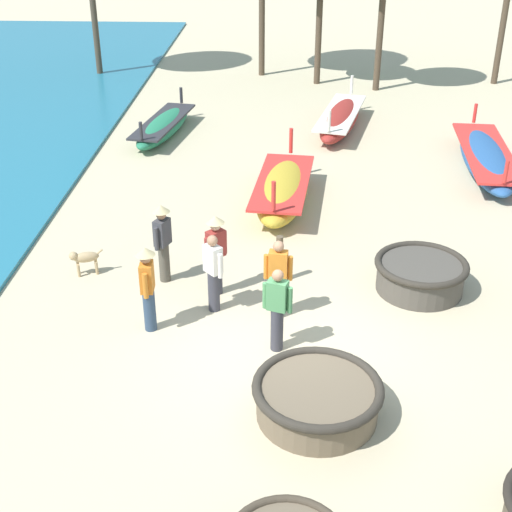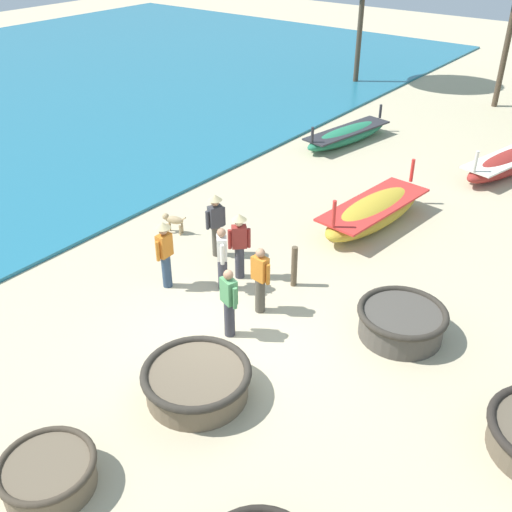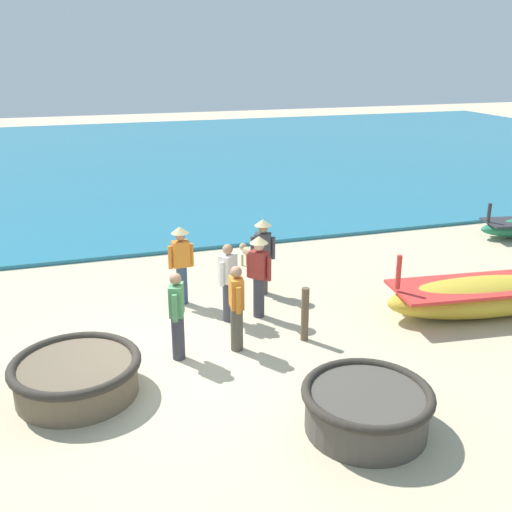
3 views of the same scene
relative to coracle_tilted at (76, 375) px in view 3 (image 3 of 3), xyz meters
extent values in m
plane|color=#C6B793|center=(-0.56, 1.63, -0.33)|extent=(80.00, 80.00, 0.00)
cube|color=teal|center=(-20.14, 5.63, -0.28)|extent=(28.00, 52.00, 0.10)
cylinder|color=brown|center=(0.00, 0.00, -0.06)|extent=(1.85, 1.85, 0.53)
torus|color=#332D26|center=(0.00, 0.00, 0.20)|extent=(1.99, 1.99, 0.15)
cylinder|color=#4C473F|center=(2.15, 3.81, -0.04)|extent=(1.70, 1.70, 0.58)
torus|color=#332D26|center=(2.15, 3.81, 0.25)|extent=(1.84, 1.84, 0.14)
cylinder|color=#2D2D33|center=(-4.73, 11.09, 0.45)|extent=(0.10, 0.10, 0.51)
ellipsoid|color=gold|center=(-0.61, 7.81, 0.05)|extent=(1.62, 4.12, 0.75)
cube|color=red|center=(-0.61, 7.81, 0.29)|extent=(1.63, 3.81, 0.06)
cylinder|color=red|center=(-0.80, 5.97, 0.71)|extent=(0.10, 0.10, 0.68)
cylinder|color=#383842|center=(-1.85, 3.53, 0.08)|extent=(0.22, 0.22, 0.82)
cube|color=maroon|center=(-1.85, 3.53, 0.76)|extent=(0.40, 0.40, 0.54)
sphere|color=#DBB28E|center=(-1.85, 3.53, 1.14)|extent=(0.20, 0.20, 0.20)
cylinder|color=maroon|center=(-2.01, 3.37, 0.71)|extent=(0.09, 0.09, 0.48)
cylinder|color=maroon|center=(-1.69, 3.68, 0.71)|extent=(0.09, 0.09, 0.48)
cone|color=#D1BC84|center=(-1.85, 3.53, 1.27)|extent=(0.36, 0.36, 0.14)
cylinder|color=#4C473D|center=(-2.95, 3.97, 0.08)|extent=(0.22, 0.22, 0.82)
cube|color=#3D3D42|center=(-2.95, 3.97, 0.76)|extent=(0.34, 0.40, 0.54)
sphere|color=#A37556|center=(-2.95, 3.97, 1.14)|extent=(0.20, 0.20, 0.20)
cylinder|color=#3D3D42|center=(-2.86, 4.17, 0.71)|extent=(0.09, 0.09, 0.48)
cylinder|color=#3D3D42|center=(-3.04, 3.77, 0.71)|extent=(0.09, 0.09, 0.48)
cone|color=#D1BC84|center=(-2.95, 3.97, 1.27)|extent=(0.36, 0.36, 0.14)
cylinder|color=#4C473D|center=(-0.65, 2.73, 0.08)|extent=(0.22, 0.22, 0.82)
cube|color=orange|center=(-0.65, 2.73, 0.76)|extent=(0.36, 0.25, 0.54)
sphere|color=#A37556|center=(-0.65, 2.73, 1.14)|extent=(0.20, 0.20, 0.20)
cylinder|color=orange|center=(-0.43, 2.71, 0.71)|extent=(0.09, 0.09, 0.48)
cylinder|color=orange|center=(-0.87, 2.76, 0.71)|extent=(0.09, 0.09, 0.48)
cylinder|color=#383842|center=(-0.64, 1.70, 0.08)|extent=(0.22, 0.22, 0.82)
cube|color=#4C8E56|center=(-0.64, 1.70, 0.76)|extent=(0.39, 0.31, 0.54)
sphere|color=#A37556|center=(-0.64, 1.70, 1.14)|extent=(0.20, 0.20, 0.20)
cylinder|color=#4C8E56|center=(-0.43, 1.63, 0.71)|extent=(0.09, 0.09, 0.48)
cylinder|color=#4C8E56|center=(-0.85, 1.76, 0.71)|extent=(0.09, 0.09, 0.48)
cylinder|color=#2D425B|center=(-2.94, 2.20, 0.08)|extent=(0.22, 0.22, 0.82)
cube|color=orange|center=(-2.94, 2.20, 0.76)|extent=(0.23, 0.35, 0.54)
sphere|color=#A37556|center=(-2.94, 2.20, 1.14)|extent=(0.20, 0.20, 0.20)
cylinder|color=orange|center=(-2.93, 1.98, 0.71)|extent=(0.09, 0.09, 0.48)
cylinder|color=orange|center=(-2.94, 2.42, 0.71)|extent=(0.09, 0.09, 0.48)
cone|color=#D1BC84|center=(-2.94, 2.20, 1.27)|extent=(0.36, 0.36, 0.14)
cylinder|color=#383842|center=(-1.85, 2.91, 0.08)|extent=(0.22, 0.22, 0.82)
cube|color=silver|center=(-1.85, 2.91, 0.76)|extent=(0.39, 0.40, 0.54)
sphere|color=#A37556|center=(-1.85, 2.91, 1.14)|extent=(0.20, 0.20, 0.20)
cylinder|color=silver|center=(-1.99, 3.07, 0.71)|extent=(0.09, 0.09, 0.48)
cylinder|color=silver|center=(-1.70, 2.74, 0.71)|extent=(0.09, 0.09, 0.48)
ellipsoid|color=tan|center=(-4.59, 4.15, 0.06)|extent=(0.56, 0.36, 0.22)
sphere|color=tan|center=(-4.82, 4.07, 0.13)|extent=(0.18, 0.18, 0.18)
cylinder|color=tan|center=(-4.36, 4.24, 0.12)|extent=(0.20, 0.11, 0.16)
cylinder|color=tan|center=(-4.74, 4.03, -0.19)|extent=(0.06, 0.06, 0.28)
cylinder|color=tan|center=(-4.78, 4.16, -0.19)|extent=(0.06, 0.06, 0.28)
cylinder|color=tan|center=(-4.39, 4.15, -0.19)|extent=(0.06, 0.06, 0.28)
cylinder|color=tan|center=(-4.44, 4.28, -0.19)|extent=(0.06, 0.06, 0.28)
cylinder|color=brown|center=(-0.63, 4.01, 0.18)|extent=(0.14, 0.14, 1.02)
camera|label=1|loc=(-0.55, -8.48, 7.00)|focal=50.00mm
camera|label=2|loc=(5.73, -5.72, 7.45)|focal=42.00mm
camera|label=3|loc=(8.48, 0.21, 4.75)|focal=42.00mm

